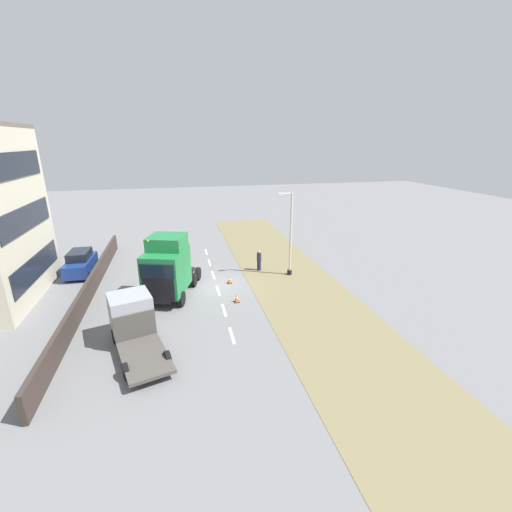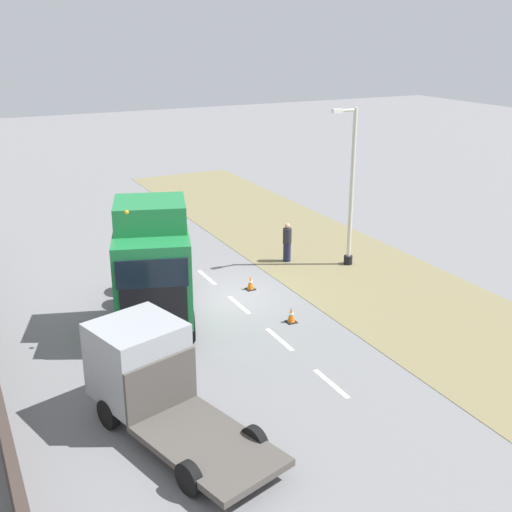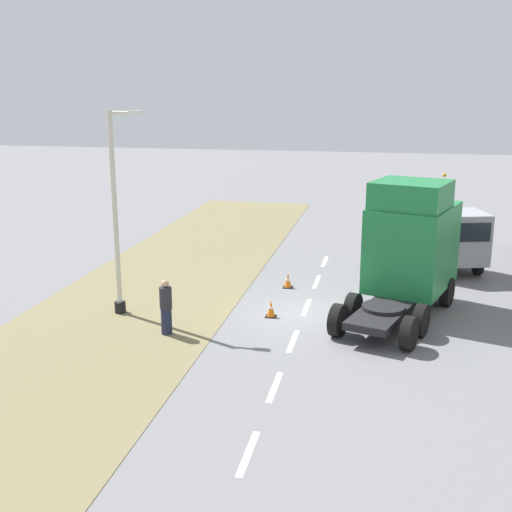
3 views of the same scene
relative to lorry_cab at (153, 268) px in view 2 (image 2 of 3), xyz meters
The scene contains 9 objects.
ground_plane 4.39m from the lorry_cab, 157.43° to the right, with size 120.00×120.00×0.00m, color slate.
grass_verge 9.84m from the lorry_cab, behind, with size 7.00×44.00×0.01m.
lane_markings 4.66m from the lorry_cab, 148.29° to the right, with size 0.16×17.80×0.00m.
lorry_cab is the anchor object (origin of this frame).
flatbed_truck 5.66m from the lorry_cab, 70.34° to the left, with size 3.68×6.19×2.67m.
lamp_post 9.96m from the lorry_cab, 166.02° to the right, with size 1.31×0.38×6.87m.
pedestrian 8.56m from the lorry_cab, 152.01° to the right, with size 0.39×0.39×1.79m.
traffic_cone_lead 5.18m from the lorry_cab, 159.57° to the left, with size 0.36×0.36×0.58m.
traffic_cone_trailing 5.24m from the lorry_cab, 159.10° to the right, with size 0.36×0.36×0.58m.
Camera 2 is at (9.45, 21.15, 9.92)m, focal length 45.00 mm.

